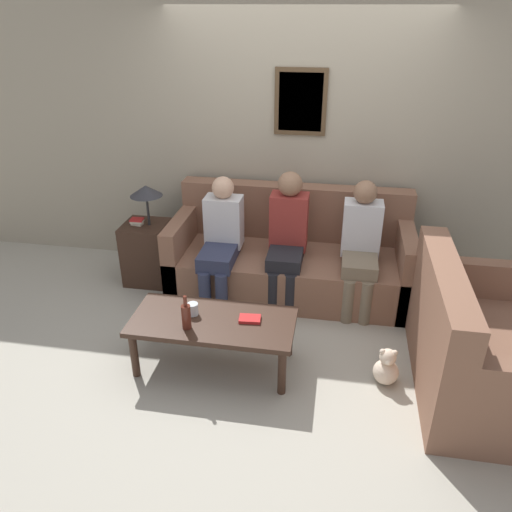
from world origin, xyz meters
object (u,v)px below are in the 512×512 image
object	(u,v)px
person_left	(221,237)
person_middle	(287,234)
person_right	(361,243)
teddy_bear	(386,368)
couch_side	(478,350)
couch_main	(290,258)
coffee_table	(213,326)
drinking_glass	(193,309)
wine_bottle	(186,316)

from	to	relation	value
person_left	person_middle	bearing A→B (deg)	6.57
person_right	teddy_bear	size ratio (longest dim) A/B	3.91
couch_side	person_left	xyz separation A→B (m)	(-2.10, 0.96, 0.28)
couch_main	teddy_bear	size ratio (longest dim) A/B	7.58
person_right	couch_main	bearing A→B (deg)	163.86
couch_side	coffee_table	xyz separation A→B (m)	(-1.91, -0.09, 0.05)
couch_main	person_left	xyz separation A→B (m)	(-0.62, -0.24, 0.29)
person_left	couch_side	bearing A→B (deg)	-24.59
couch_main	person_left	bearing A→B (deg)	-158.96
person_left	person_middle	xyz separation A→B (m)	(0.60, 0.07, 0.04)
drinking_glass	person_middle	world-z (taller)	person_middle
coffee_table	couch_main	bearing A→B (deg)	71.16
person_middle	person_left	bearing A→B (deg)	-173.43
person_right	coffee_table	bearing A→B (deg)	-134.26
person_middle	teddy_bear	bearing A→B (deg)	-51.56
wine_bottle	teddy_bear	distance (m)	1.51
coffee_table	wine_bottle	size ratio (longest dim) A/B	4.57
wine_bottle	drinking_glass	bearing A→B (deg)	91.97
person_left	teddy_bear	bearing A→B (deg)	-34.94
coffee_table	person_left	bearing A→B (deg)	99.86
person_middle	person_right	distance (m)	0.66
wine_bottle	teddy_bear	world-z (taller)	wine_bottle
couch_side	drinking_glass	bearing A→B (deg)	91.33
teddy_bear	couch_side	bearing A→B (deg)	6.59
couch_main	wine_bottle	size ratio (longest dim) A/B	8.35
wine_bottle	person_left	distance (m)	1.19
drinking_glass	person_left	size ratio (longest dim) A/B	0.08
wine_bottle	person_right	world-z (taller)	person_right
coffee_table	teddy_bear	world-z (taller)	coffee_table
person_left	couch_main	bearing A→B (deg)	21.04
couch_side	couch_main	bearing A→B (deg)	50.87
person_right	couch_side	bearing A→B (deg)	-50.49
couch_main	person_middle	xyz separation A→B (m)	(-0.02, -0.17, 0.33)
teddy_bear	wine_bottle	bearing A→B (deg)	-174.01
coffee_table	couch_side	bearing A→B (deg)	2.71
couch_side	person_left	bearing A→B (deg)	65.41
drinking_glass	person_left	distance (m)	1.02
wine_bottle	person_left	world-z (taller)	person_left
couch_main	coffee_table	distance (m)	1.36
wine_bottle	teddy_bear	bearing A→B (deg)	5.99
couch_side	wine_bottle	bearing A→B (deg)	96.17
person_right	teddy_bear	world-z (taller)	person_right
wine_bottle	person_middle	bearing A→B (deg)	65.27
person_middle	teddy_bear	size ratio (longest dim) A/B	4.05
couch_main	drinking_glass	distance (m)	1.39
couch_main	person_left	world-z (taller)	person_left
wine_bottle	couch_side	bearing A→B (deg)	6.17
coffee_table	person_right	size ratio (longest dim) A/B	1.06
couch_main	person_right	size ratio (longest dim) A/B	1.94
couch_side	person_left	size ratio (longest dim) A/B	1.26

